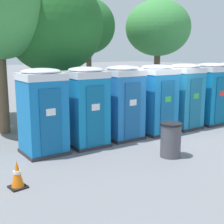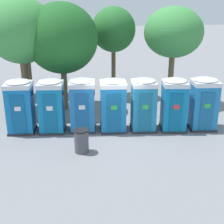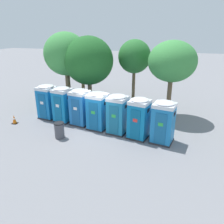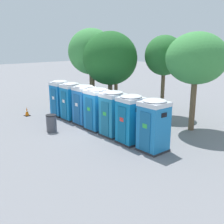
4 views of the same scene
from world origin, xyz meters
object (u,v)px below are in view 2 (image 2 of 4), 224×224
portapotty_5 (174,104)px  street_tree_2 (21,31)px  portapotty_3 (113,105)px  street_tree_1 (114,30)px  portapotty_2 (82,105)px  portapotty_4 (143,104)px  portapotty_0 (20,106)px  trash_can (81,141)px  street_tree_3 (62,39)px  street_tree_4 (27,44)px  portapotty_6 (203,103)px  street_tree_0 (174,33)px  portapotty_1 (51,106)px

portapotty_5 → street_tree_2: size_ratio=0.41×
portapotty_3 → street_tree_1: size_ratio=0.45×
portapotty_2 → portapotty_4: (2.87, -0.50, 0.00)m
portapotty_2 → portapotty_3: 1.46m
portapotty_5 → street_tree_1: bearing=106.4°
portapotty_0 → portapotty_3: size_ratio=1.00×
trash_can → portapotty_3: bearing=49.8°
street_tree_3 → portapotty_2: bearing=-77.9°
portapotty_5 → street_tree_3: (-4.99, 3.99, 2.73)m
street_tree_4 → portapotty_4: bearing=-50.2°
portapotty_3 → street_tree_3: 4.94m
portapotty_4 → street_tree_2: size_ratio=0.41×
portapotty_6 → portapotty_2: bearing=171.2°
portapotty_0 → street_tree_0: 9.55m
portapotty_6 → street_tree_3: street_tree_3 is taller
street_tree_2 → street_tree_3: (2.12, -0.21, -0.42)m
portapotty_3 → trash_can: size_ratio=2.53×
street_tree_0 → portapotty_0: bearing=-160.6°
street_tree_1 → portapotty_2: bearing=-115.8°
portapotty_4 → street_tree_1: street_tree_1 is taller
street_tree_2 → trash_can: size_ratio=6.19×
portapotty_4 → portapotty_6: same height
portapotty_0 → portapotty_5: (7.19, -1.11, 0.00)m
portapotty_6 → street_tree_0: street_tree_0 is taller
portapotty_6 → street_tree_4: 11.36m
street_tree_1 → trash_can: street_tree_1 is taller
street_tree_2 → trash_can: street_tree_2 is taller
portapotty_6 → street_tree_1: bearing=117.7°
portapotty_0 → street_tree_3: bearing=52.7°
portapotty_1 → street_tree_1: (3.98, 5.10, 2.94)m
portapotty_1 → street_tree_0: (7.14, 3.23, 2.90)m
portapotty_0 → portapotty_2: size_ratio=1.00×
street_tree_0 → street_tree_3: size_ratio=0.96×
portapotty_4 → street_tree_3: 5.83m
street_tree_1 → street_tree_2: 5.65m
portapotty_6 → portapotty_0: bearing=171.9°
portapotty_1 → street_tree_2: street_tree_2 is taller
portapotty_2 → street_tree_4: street_tree_4 is taller
portapotty_1 → street_tree_1: street_tree_1 is taller
street_tree_4 → trash_can: street_tree_4 is taller
portapotty_1 → portapotty_2: (1.45, -0.14, -0.00)m
portapotty_3 → street_tree_4: 8.11m
street_tree_0 → street_tree_1: size_ratio=1.01×
portapotty_2 → portapotty_3: size_ratio=1.00×
street_tree_0 → street_tree_3: street_tree_3 is taller
portapotty_5 → portapotty_3: bearing=171.1°
portapotty_1 → portapotty_4: same height
portapotty_0 → trash_can: 3.82m
portapotty_0 → street_tree_0: size_ratio=0.45×
portapotty_3 → street_tree_4: (-4.22, 6.62, 2.07)m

